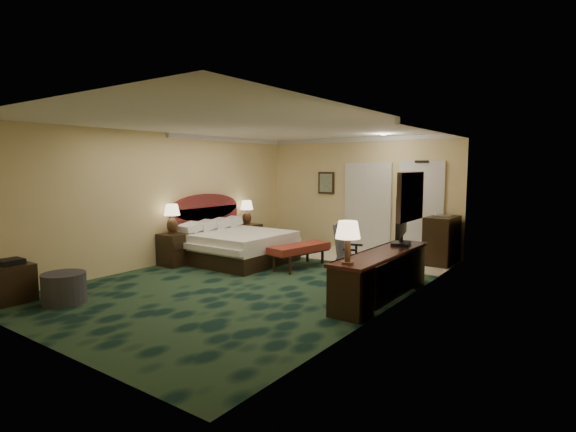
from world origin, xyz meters
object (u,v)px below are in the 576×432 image
Objects in this scene: bed at (237,247)px; bed_bench at (299,256)px; desk_chair at (353,256)px; lamp_near at (172,219)px; desk at (382,275)px; minibar at (442,240)px; nightstand_far at (249,236)px; nightstand_near at (176,249)px; side_table at (12,283)px; tv at (402,221)px; lamp_far at (247,213)px; ottoman at (64,288)px.

bed is 1.47× the size of bed_bench.
lamp_near is at bearing 173.21° from desk_chair.
desk is (3.61, -0.73, 0.05)m from bed.
nightstand_far is at bearing -167.91° from minibar.
bed is at bearing -58.15° from nightstand_far.
desk_chair is at bearing -14.34° from bed_bench.
side_table is (0.01, -3.12, -0.04)m from nightstand_near.
tv is at bearing 16.34° from desk_chair.
minibar reaches higher than side_table.
tv is at bearing -16.42° from lamp_far.
lamp_near is at bearing -143.21° from minibar.
tv reaches higher than desk_chair.
bed_bench is 2.41× the size of side_table.
ottoman is at bearing -92.04° from bed.
nightstand_far is at bearing 148.25° from tv.
minibar is (4.44, 3.32, -0.45)m from lamp_near.
lamp_near reaches higher than side_table.
bed is 3.30× the size of lamp_near.
ottoman is (0.69, -2.70, -0.10)m from nightstand_near.
side_table is (0.03, -5.44, -0.01)m from nightstand_far.
lamp_near is 2.84m from ottoman.
ottoman is at bearing -149.22° from desk_chair.
lamp_near reaches higher than lamp_far.
bed is at bearing 165.14° from tv.
nightstand_far is 0.95× the size of ottoman.
desk_chair is at bearing -24.39° from lamp_far.
lamp_far reaches higher than desk_chair.
desk is at bearing 3.59° from lamp_near.
lamp_far is at bearing -107.70° from nightstand_far.
lamp_far is (-0.04, 2.27, 0.57)m from nightstand_near.
bed is 3.22× the size of ottoman.
ottoman is at bearing -75.63° from nightstand_near.
lamp_far reaches higher than desk.
bed_bench is at bearing -24.06° from lamp_far.
lamp_far reaches higher than ottoman.
desk_chair is (3.80, -1.78, 0.24)m from nightstand_far.
side_table is 0.53× the size of desk_chair.
lamp_near is at bearing -129.96° from bed.
tv is (3.75, 3.65, 0.91)m from ottoman.
nightstand_near is 1.09× the size of lamp_far.
nightstand_near is 0.63× the size of tv.
lamp_near is 4.50m from desk.
ottoman is at bearing -141.92° from desk.
lamp_far is at bearing 90.53° from side_table.
ottoman is at bearing -150.45° from tv.
ottoman is 4.49m from desk_chair.
side_table is 7.76m from minibar.
ottoman is 1.10× the size of side_table.
lamp_near is at bearing 105.13° from ottoman.
desk_chair reaches higher than desk.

